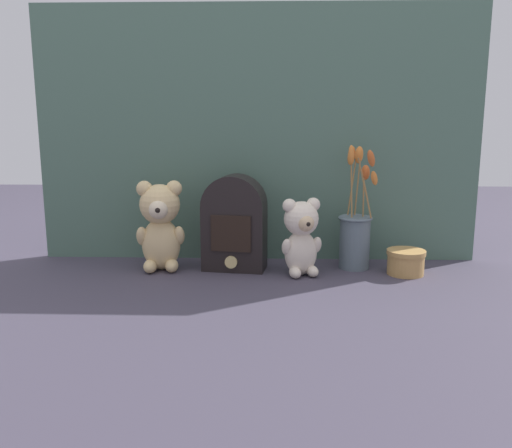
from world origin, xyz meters
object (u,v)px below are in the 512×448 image
at_px(teddy_bear_medium, 301,235).
at_px(decorative_tin_tall, 406,262).
at_px(teddy_bear_large, 160,224).
at_px(vintage_radio, 234,222).
at_px(flower_vase, 355,233).

height_order(teddy_bear_medium, decorative_tin_tall, teddy_bear_medium).
xyz_separation_m(teddy_bear_large, vintage_radio, (0.21, 0.02, 0.00)).
relative_size(flower_vase, vintage_radio, 1.31).
relative_size(flower_vase, decorative_tin_tall, 3.33).
xyz_separation_m(teddy_bear_medium, flower_vase, (0.16, 0.08, -0.01)).
relative_size(vintage_radio, decorative_tin_tall, 2.55).
relative_size(teddy_bear_large, teddy_bear_medium, 1.20).
xyz_separation_m(flower_vase, decorative_tin_tall, (0.14, -0.06, -0.07)).
bearing_deg(teddy_bear_large, vintage_radio, 4.22).
bearing_deg(decorative_tin_tall, flower_vase, 154.45).
bearing_deg(flower_vase, decorative_tin_tall, -25.55).
relative_size(teddy_bear_medium, flower_vase, 0.60).
xyz_separation_m(teddy_bear_large, decorative_tin_tall, (0.70, -0.03, -0.10)).
distance_m(flower_vase, decorative_tin_tall, 0.17).
relative_size(teddy_bear_large, decorative_tin_tall, 2.41).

